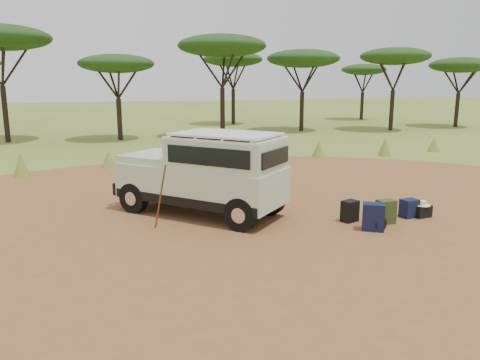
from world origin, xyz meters
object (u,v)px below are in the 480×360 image
object	(u,v)px
safari_vehicle	(205,175)
hard_case	(422,211)
walking_staff	(160,197)
backpack_navy	(373,217)
backpack_black	(350,211)
backpack_olive	(386,212)
duffel_navy	(409,208)

from	to	relation	value
safari_vehicle	hard_case	xyz separation A→B (m)	(5.06, -1.87, -0.87)
safari_vehicle	hard_case	bearing A→B (deg)	26.48
walking_staff	backpack_navy	xyz separation A→B (m)	(4.58, -1.46, -0.46)
backpack_navy	hard_case	distance (m)	1.85
safari_vehicle	walking_staff	distance (m)	1.61
walking_staff	safari_vehicle	bearing A→B (deg)	10.10
backpack_black	backpack_olive	xyz separation A→B (m)	(0.74, -0.39, 0.03)
walking_staff	hard_case	xyz separation A→B (m)	(6.34, -0.91, -0.62)
safari_vehicle	hard_case	size ratio (longest dim) A/B	10.00
backpack_navy	backpack_black	bearing A→B (deg)	133.12
duffel_navy	hard_case	size ratio (longest dim) A/B	1.07
duffel_navy	walking_staff	bearing A→B (deg)	163.63
backpack_black	backpack_navy	size ratio (longest dim) A/B	0.83
duffel_navy	safari_vehicle	bearing A→B (deg)	150.84
safari_vehicle	walking_staff	size ratio (longest dim) A/B	2.66
safari_vehicle	walking_staff	world-z (taller)	safari_vehicle
backpack_olive	duffel_navy	xyz separation A→B (m)	(0.86, 0.26, -0.06)
walking_staff	backpack_navy	bearing A→B (deg)	-44.53
safari_vehicle	walking_staff	xyz separation A→B (m)	(-1.27, -0.96, -0.24)
safari_vehicle	duffel_navy	distance (m)	5.14
walking_staff	duffel_navy	size ratio (longest dim) A/B	3.51
backpack_olive	backpack_black	bearing A→B (deg)	150.07
backpack_black	hard_case	xyz separation A→B (m)	(1.91, -0.20, -0.11)
walking_staff	backpack_navy	world-z (taller)	walking_staff
safari_vehicle	backpack_black	bearing A→B (deg)	18.89
duffel_navy	hard_case	xyz separation A→B (m)	(0.31, -0.08, -0.08)
walking_staff	duffel_navy	world-z (taller)	walking_staff
backpack_navy	hard_case	xyz separation A→B (m)	(1.76, 0.55, -0.16)
backpack_olive	hard_case	bearing A→B (deg)	6.82
backpack_black	backpack_olive	bearing A→B (deg)	-47.61
backpack_black	backpack_navy	bearing A→B (deg)	-98.22
safari_vehicle	backpack_navy	size ratio (longest dim) A/B	6.83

